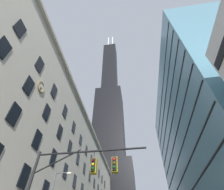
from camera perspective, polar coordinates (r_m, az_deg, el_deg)
station_building at (r=45.24m, az=-20.91°, el=-26.30°), size 17.97×71.72×28.86m
dark_skyscraper at (r=105.52m, az=-1.00°, el=-15.29°), size 26.40×26.40×187.16m
glass_office_midrise at (r=50.67m, az=29.11°, el=-14.32°), size 15.21×51.88×46.56m
traffic_signal_mast at (r=12.91m, az=-12.70°, el=-26.57°), size 8.38×0.63×7.93m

